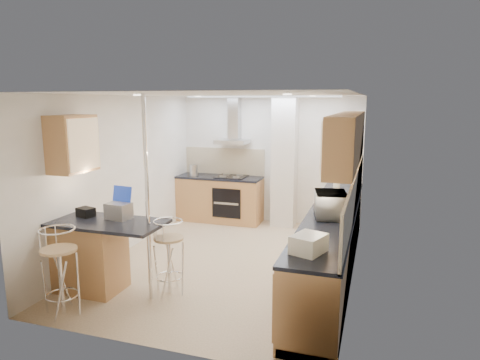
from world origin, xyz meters
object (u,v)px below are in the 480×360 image
(bar_stool_near, at_px, (60,271))
(bread_bin, at_px, (309,244))
(laptop, at_px, (119,211))
(bar_stool_end, at_px, (169,257))
(microwave, at_px, (331,205))

(bar_stool_near, height_order, bread_bin, bread_bin)
(laptop, bearing_deg, bar_stool_end, 12.74)
(bread_bin, bearing_deg, bar_stool_near, -153.16)
(microwave, distance_m, laptop, 2.73)
(bar_stool_near, bearing_deg, bread_bin, 15.65)
(laptop, xyz_separation_m, bread_bin, (2.48, -0.43, -0.03))
(laptop, distance_m, bar_stool_end, 0.87)
(microwave, xyz_separation_m, bar_stool_near, (-2.80, -1.80, -0.57))
(bar_stool_near, bearing_deg, laptop, 79.99)
(microwave, distance_m, bread_bin, 1.44)
(microwave, xyz_separation_m, bread_bin, (-0.06, -1.43, -0.07))
(laptop, xyz_separation_m, bar_stool_end, (0.66, 0.07, -0.56))
(bar_stool_near, bearing_deg, microwave, 40.73)
(microwave, bearing_deg, bar_stool_end, 104.88)
(bar_stool_end, relative_size, bread_bin, 2.78)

